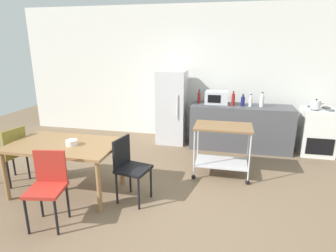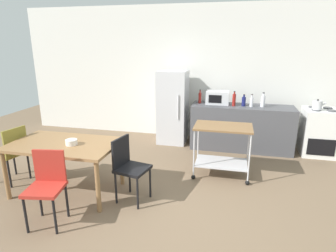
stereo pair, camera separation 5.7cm
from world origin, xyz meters
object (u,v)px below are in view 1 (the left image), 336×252
object	(u,v)px
refrigerator	(172,107)
fruit_bowl	(72,143)
bottle_hot_sauce	(262,101)
chair_red	(48,184)
bottle_soy_sauce	(243,101)
dining_table	(65,149)
microwave	(217,97)
bottle_wine	(251,102)
stove_oven	(317,131)
kettle	(316,105)
bottle_sesame_oil	(199,98)
chair_olive	(11,151)
bottle_olive_oil	(233,100)
chair_black	(129,165)
kitchen_cart	(222,142)

from	to	relation	value
refrigerator	fruit_bowl	world-z (taller)	refrigerator
bottle_hot_sauce	chair_red	bearing A→B (deg)	-130.30
chair_red	bottle_soy_sauce	world-z (taller)	bottle_soy_sauce
dining_table	fruit_bowl	world-z (taller)	fruit_bowl
refrigerator	microwave	xyz separation A→B (m)	(0.94, -0.01, 0.25)
microwave	bottle_wine	xyz separation A→B (m)	(0.67, -0.13, -0.03)
stove_oven	kettle	distance (m)	0.57
bottle_hot_sauce	microwave	bearing A→B (deg)	174.05
chair_red	bottle_sesame_oil	size ratio (longest dim) A/B	3.15
refrigerator	bottle_hot_sauce	xyz separation A→B (m)	(1.82, -0.10, 0.24)
chair_olive	bottle_olive_oil	bearing A→B (deg)	137.08
chair_black	chair_red	size ratio (longest dim) A/B	1.00
fruit_bowl	bottle_sesame_oil	bearing A→B (deg)	59.83
bottle_sesame_oil	fruit_bowl	xyz separation A→B (m)	(-1.46, -2.51, -0.23)
stove_oven	refrigerator	world-z (taller)	refrigerator
chair_red	stove_oven	distance (m)	4.86
bottle_olive_oil	bottle_hot_sauce	xyz separation A→B (m)	(0.55, 0.04, -0.01)
stove_oven	bottle_hot_sauce	world-z (taller)	bottle_hot_sauce
stove_oven	kettle	size ratio (longest dim) A/B	3.84
dining_table	bottle_sesame_oil	xyz separation A→B (m)	(1.61, 2.47, 0.35)
refrigerator	microwave	distance (m)	0.97
kitchen_cart	bottle_hot_sauce	size ratio (longest dim) A/B	3.24
kitchen_cart	fruit_bowl	xyz separation A→B (m)	(-2.01, -1.08, 0.22)
dining_table	bottle_wine	size ratio (longest dim) A/B	6.14
chair_red	bottle_sesame_oil	xyz separation A→B (m)	(1.40, 3.18, 0.50)
bottle_soy_sauce	chair_red	bearing A→B (deg)	-126.28
kettle	chair_black	bearing A→B (deg)	-140.72
stove_oven	microwave	xyz separation A→B (m)	(-1.96, 0.07, 0.58)
bottle_soy_sauce	bottle_wine	xyz separation A→B (m)	(0.15, -0.03, 0.00)
refrigerator	bottle_olive_oil	bearing A→B (deg)	-6.56
chair_red	bottle_hot_sauce	distance (m)	4.11
chair_red	stove_oven	bearing A→B (deg)	30.10
chair_black	bottle_soy_sauce	size ratio (longest dim) A/B	3.85
chair_red	bottle_soy_sauce	xyz separation A→B (m)	(2.28, 3.10, 0.48)
stove_oven	bottle_sesame_oil	xyz separation A→B (m)	(-2.32, 0.05, 0.56)
chair_olive	chair_red	distance (m)	1.42
chair_olive	kitchen_cart	size ratio (longest dim) A/B	0.98
dining_table	bottle_sesame_oil	distance (m)	2.97
chair_olive	bottle_sesame_oil	world-z (taller)	bottle_sesame_oil
bottle_wine	kettle	distance (m)	1.17
bottle_wine	fruit_bowl	bearing A→B (deg)	-135.99
dining_table	fruit_bowl	bearing A→B (deg)	-14.09
refrigerator	bottle_hot_sauce	size ratio (longest dim) A/B	5.52
bottle_hot_sauce	refrigerator	bearing A→B (deg)	176.81
bottle_soy_sauce	kettle	xyz separation A→B (m)	(1.32, -0.07, 0.00)
chair_olive	bottle_olive_oil	distance (m)	4.01
stove_oven	bottle_hot_sauce	size ratio (longest dim) A/B	3.28
chair_olive	kettle	xyz separation A→B (m)	(4.77, 2.25, 0.48)
dining_table	kitchen_cart	bearing A→B (deg)	25.89
chair_olive	bottle_soy_sauce	xyz separation A→B (m)	(3.45, 2.31, 0.48)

